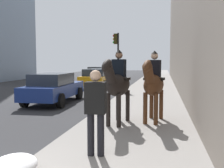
{
  "coord_description": "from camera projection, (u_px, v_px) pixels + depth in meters",
  "views": [
    {
      "loc": [
        -2.87,
        -2.52,
        1.98
      ],
      "look_at": [
        4.0,
        -1.2,
        1.4
      ],
      "focal_mm": 42.93,
      "sensor_mm": 36.0,
      "label": 1
    }
  ],
  "objects": [
    {
      "name": "car_near_lane",
      "position": [
        54.0,
        88.0,
        12.82
      ],
      "size": [
        4.49,
        1.96,
        1.44
      ],
      "rotation": [
        0.0,
        0.0,
        0.02
      ],
      "color": "navy",
      "rests_on": "ground"
    },
    {
      "name": "pedestrian_greeting",
      "position": [
        96.0,
        107.0,
        5.24
      ],
      "size": [
        0.28,
        0.41,
        1.7
      ],
      "rotation": [
        0.0,
        0.0,
        0.04
      ],
      "color": "black",
      "rests_on": "sidewalk_slab"
    },
    {
      "name": "mounted_horse_near",
      "position": [
        118.0,
        84.0,
        7.95
      ],
      "size": [
        2.15,
        0.78,
        2.23
      ],
      "rotation": [
        0.0,
        0.0,
        2.99
      ],
      "color": "black",
      "rests_on": "sidewalk_slab"
    },
    {
      "name": "mounted_horse_far",
      "position": [
        153.0,
        83.0,
        8.23
      ],
      "size": [
        2.14,
        0.79,
        2.21
      ],
      "rotation": [
        0.0,
        0.0,
        2.98
      ],
      "color": "#4C2B16",
      "rests_on": "sidewalk_slab"
    },
    {
      "name": "snow_pile_near",
      "position": [
        12.0,
        167.0,
        4.31
      ],
      "size": [
        0.97,
        0.75,
        0.34
      ],
      "primitive_type": "ellipsoid",
      "color": "white",
      "rests_on": "sidewalk_slab"
    },
    {
      "name": "car_far_lane",
      "position": [
        97.0,
        77.0,
        20.92
      ],
      "size": [
        4.62,
        2.07,
        1.44
      ],
      "rotation": [
        0.0,
        0.0,
        -0.02
      ],
      "color": "orange",
      "rests_on": "ground"
    },
    {
      "name": "traffic_light_near_curb",
      "position": [
        117.0,
        52.0,
        18.29
      ],
      "size": [
        0.2,
        0.44,
        3.94
      ],
      "color": "black",
      "rests_on": "ground"
    },
    {
      "name": "car_mid_lane",
      "position": [
        97.0,
        73.0,
        29.37
      ],
      "size": [
        3.96,
        1.9,
        1.44
      ],
      "rotation": [
        0.0,
        0.0,
        -0.01
      ],
      "color": "orange",
      "rests_on": "ground"
    }
  ]
}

